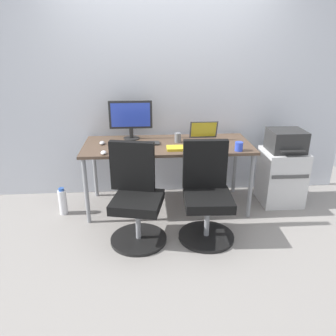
{
  "coord_description": "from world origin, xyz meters",
  "views": [
    {
      "loc": [
        -0.24,
        -3.38,
        1.8
      ],
      "look_at": [
        0.0,
        -0.05,
        0.49
      ],
      "focal_mm": 34.82,
      "sensor_mm": 36.0,
      "label": 1
    }
  ],
  "objects_px": {
    "water_bottle_on_floor": "(63,202)",
    "coffee_mug": "(239,146)",
    "desktop_monitor": "(131,117)",
    "office_chair_left": "(136,198)",
    "office_chair_right": "(207,196)",
    "open_laptop": "(205,137)",
    "side_cabinet": "(281,177)",
    "printer": "(286,141)"
  },
  "relations": [
    {
      "from": "coffee_mug",
      "to": "desktop_monitor",
      "type": "bearing_deg",
      "value": 154.97
    },
    {
      "from": "office_chair_right",
      "to": "water_bottle_on_floor",
      "type": "height_order",
      "value": "office_chair_right"
    },
    {
      "from": "office_chair_left",
      "to": "office_chair_right",
      "type": "distance_m",
      "value": 0.67
    },
    {
      "from": "open_laptop",
      "to": "coffee_mug",
      "type": "xyz_separation_m",
      "value": [
        0.29,
        -0.33,
        -0.01
      ]
    },
    {
      "from": "office_chair_right",
      "to": "open_laptop",
      "type": "bearing_deg",
      "value": 82.78
    },
    {
      "from": "office_chair_left",
      "to": "water_bottle_on_floor",
      "type": "distance_m",
      "value": 1.01
    },
    {
      "from": "desktop_monitor",
      "to": "coffee_mug",
      "type": "distance_m",
      "value": 1.23
    },
    {
      "from": "printer",
      "to": "side_cabinet",
      "type": "bearing_deg",
      "value": 90.0
    },
    {
      "from": "desktop_monitor",
      "to": "coffee_mug",
      "type": "xyz_separation_m",
      "value": [
        1.1,
        -0.51,
        -0.2
      ]
    },
    {
      "from": "open_laptop",
      "to": "printer",
      "type": "bearing_deg",
      "value": -1.93
    },
    {
      "from": "water_bottle_on_floor",
      "to": "coffee_mug",
      "type": "bearing_deg",
      "value": -5.49
    },
    {
      "from": "office_chair_left",
      "to": "side_cabinet",
      "type": "distance_m",
      "value": 1.79
    },
    {
      "from": "office_chair_left",
      "to": "desktop_monitor",
      "type": "height_order",
      "value": "desktop_monitor"
    },
    {
      "from": "side_cabinet",
      "to": "printer",
      "type": "relative_size",
      "value": 1.59
    },
    {
      "from": "open_laptop",
      "to": "office_chair_left",
      "type": "bearing_deg",
      "value": -138.33
    },
    {
      "from": "printer",
      "to": "office_chair_right",
      "type": "bearing_deg",
      "value": -147.45
    },
    {
      "from": "office_chair_right",
      "to": "side_cabinet",
      "type": "height_order",
      "value": "office_chair_right"
    },
    {
      "from": "water_bottle_on_floor",
      "to": "desktop_monitor",
      "type": "height_order",
      "value": "desktop_monitor"
    },
    {
      "from": "side_cabinet",
      "to": "coffee_mug",
      "type": "xyz_separation_m",
      "value": [
        -0.62,
        -0.3,
        0.48
      ]
    },
    {
      "from": "side_cabinet",
      "to": "water_bottle_on_floor",
      "type": "distance_m",
      "value": 2.5
    },
    {
      "from": "office_chair_left",
      "to": "water_bottle_on_floor",
      "type": "height_order",
      "value": "office_chair_left"
    },
    {
      "from": "desktop_monitor",
      "to": "coffee_mug",
      "type": "bearing_deg",
      "value": -25.03
    },
    {
      "from": "side_cabinet",
      "to": "water_bottle_on_floor",
      "type": "bearing_deg",
      "value": -177.28
    },
    {
      "from": "water_bottle_on_floor",
      "to": "printer",
      "type": "bearing_deg",
      "value": 2.7
    },
    {
      "from": "side_cabinet",
      "to": "water_bottle_on_floor",
      "type": "xyz_separation_m",
      "value": [
        -2.49,
        -0.12,
        -0.17
      ]
    },
    {
      "from": "office_chair_right",
      "to": "side_cabinet",
      "type": "bearing_deg",
      "value": 32.59
    },
    {
      "from": "side_cabinet",
      "to": "water_bottle_on_floor",
      "type": "relative_size",
      "value": 2.06
    },
    {
      "from": "printer",
      "to": "open_laptop",
      "type": "bearing_deg",
      "value": 178.07
    },
    {
      "from": "open_laptop",
      "to": "coffee_mug",
      "type": "distance_m",
      "value": 0.44
    },
    {
      "from": "side_cabinet",
      "to": "office_chair_left",
      "type": "bearing_deg",
      "value": -158.99
    },
    {
      "from": "side_cabinet",
      "to": "water_bottle_on_floor",
      "type": "height_order",
      "value": "side_cabinet"
    },
    {
      "from": "printer",
      "to": "water_bottle_on_floor",
      "type": "xyz_separation_m",
      "value": [
        -2.49,
        -0.12,
        -0.61
      ]
    },
    {
      "from": "office_chair_left",
      "to": "office_chair_right",
      "type": "bearing_deg",
      "value": 0.13
    },
    {
      "from": "office_chair_left",
      "to": "side_cabinet",
      "type": "height_order",
      "value": "office_chair_left"
    },
    {
      "from": "water_bottle_on_floor",
      "to": "desktop_monitor",
      "type": "distance_m",
      "value": 1.2
    },
    {
      "from": "office_chair_right",
      "to": "desktop_monitor",
      "type": "relative_size",
      "value": 1.96
    },
    {
      "from": "desktop_monitor",
      "to": "open_laptop",
      "type": "height_order",
      "value": "desktop_monitor"
    },
    {
      "from": "printer",
      "to": "coffee_mug",
      "type": "xyz_separation_m",
      "value": [
        -0.62,
        -0.3,
        0.04
      ]
    },
    {
      "from": "open_laptop",
      "to": "coffee_mug",
      "type": "height_order",
      "value": "open_laptop"
    },
    {
      "from": "office_chair_left",
      "to": "desktop_monitor",
      "type": "distance_m",
      "value": 1.04
    },
    {
      "from": "office_chair_right",
      "to": "desktop_monitor",
      "type": "xyz_separation_m",
      "value": [
        -0.72,
        0.86,
        0.58
      ]
    },
    {
      "from": "office_chair_left",
      "to": "printer",
      "type": "relative_size",
      "value": 2.35
    }
  ]
}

